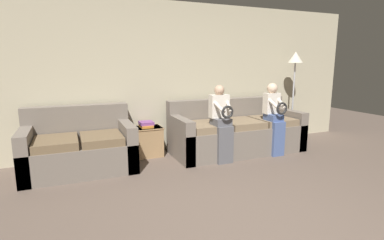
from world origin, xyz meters
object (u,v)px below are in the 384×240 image
at_px(book_stack, 146,124).
at_px(floor_lamp, 295,68).
at_px(child_right_seated, 274,115).
at_px(couch_side, 80,148).
at_px(child_left_seated, 222,120).
at_px(couch_main, 236,133).
at_px(side_shelf, 146,141).

relative_size(book_stack, floor_lamp, 0.16).
bearing_deg(child_right_seated, floor_lamp, 33.65).
distance_m(book_stack, floor_lamp, 3.04).
bearing_deg(couch_side, floor_lamp, 2.29).
relative_size(child_left_seated, floor_lamp, 0.69).
height_order(child_left_seated, book_stack, child_left_seated).
distance_m(couch_main, child_left_seated, 0.71).
xyz_separation_m(couch_side, side_shelf, (1.05, 0.28, -0.07)).
relative_size(child_right_seated, book_stack, 4.41).
distance_m(couch_side, child_left_seated, 2.15).
distance_m(child_right_seated, floor_lamp, 1.31).
relative_size(couch_main, child_right_seated, 1.90).
height_order(couch_main, child_left_seated, child_left_seated).
height_order(side_shelf, book_stack, book_stack).
xyz_separation_m(couch_side, floor_lamp, (3.96, 0.16, 1.12)).
bearing_deg(child_right_seated, book_stack, 160.50).
bearing_deg(couch_main, side_shelf, 168.02).
height_order(child_left_seated, child_right_seated, child_right_seated).
xyz_separation_m(couch_main, couch_side, (-2.57, 0.05, -0.01)).
distance_m(side_shelf, book_stack, 0.28).
distance_m(child_left_seated, side_shelf, 1.31).
bearing_deg(couch_side, child_right_seated, -8.01).
bearing_deg(couch_main, child_left_seated, -142.20).
bearing_deg(child_left_seated, couch_side, 168.16).
relative_size(child_left_seated, book_stack, 4.38).
relative_size(couch_main, couch_side, 1.51).
bearing_deg(side_shelf, child_left_seated, -34.67).
xyz_separation_m(child_left_seated, child_right_seated, (1.00, 0.00, 0.02)).
bearing_deg(child_left_seated, floor_lamp, 17.46).
distance_m(child_right_seated, book_stack, 2.14).
height_order(child_right_seated, side_shelf, child_right_seated).
bearing_deg(book_stack, side_shelf, -147.72).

